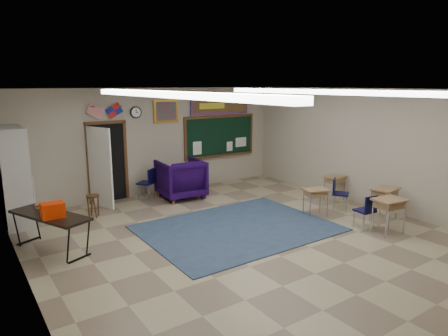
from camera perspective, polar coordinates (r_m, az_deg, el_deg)
floor at (r=8.15m, az=4.22°, el=-10.51°), size 9.00×9.00×0.00m
back_wall at (r=11.50m, az=-9.82°, el=3.73°), size 8.00×0.04×3.00m
left_wall at (r=6.12m, az=-26.36°, el=-4.57°), size 0.04×9.00×3.00m
right_wall at (r=10.64m, az=21.45°, el=2.42°), size 0.04×9.00×3.00m
ceiling at (r=7.53m, az=4.57°, el=11.08°), size 8.00×9.00×0.04m
area_rug at (r=8.85m, az=1.97°, el=-8.56°), size 4.00×3.00×0.02m
fluorescent_strips at (r=7.54m, az=4.56°, el=10.63°), size 3.86×6.00×0.10m
doorway at (r=10.90m, az=-16.58°, el=0.60°), size 1.10×0.89×2.16m
chalkboard at (r=12.54m, az=-0.56°, el=4.41°), size 2.55×0.14×1.30m
bulletin_board at (r=12.46m, az=-0.58°, el=8.92°), size 2.10×0.05×0.55m
framed_art_print at (r=11.53m, az=-8.31°, el=8.05°), size 0.75×0.05×0.65m
wall_clock at (r=11.17m, az=-12.49°, el=7.77°), size 0.32×0.05×0.32m
wall_flags at (r=10.84m, az=-16.66°, el=8.13°), size 1.16×0.06×0.70m
storage_cabinet at (r=9.97m, az=-27.82°, el=-1.10°), size 0.59×1.25×2.20m
wingback_armchair at (r=11.10m, az=-6.20°, el=-1.53°), size 1.23×1.26×1.07m
student_chair_reading at (r=11.13m, az=-11.08°, el=-2.20°), size 0.60×0.60×0.86m
student_chair_desk_a at (r=9.25m, az=19.43°, el=-5.88°), size 0.42×0.42×0.77m
student_chair_desk_b at (r=10.41m, az=16.34°, el=-3.65°), size 0.55×0.55×0.79m
student_desk_front_left at (r=9.81m, az=12.94°, el=-4.59°), size 0.65×0.55×0.66m
student_desk_front_right at (r=11.20m, az=15.48°, el=-2.62°), size 0.63×0.52×0.67m
student_desk_back_left at (r=9.11m, az=22.43°, el=-6.13°), size 0.69×0.55×0.76m
student_desk_back_right at (r=9.99m, az=21.90°, el=-4.51°), size 0.71×0.58×0.76m
folding_table at (r=8.28m, az=-23.46°, el=-8.21°), size 1.23×1.83×0.99m
wooden_stool at (r=9.97m, az=-18.17°, el=-5.16°), size 0.30×0.30×0.54m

